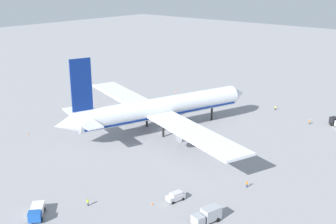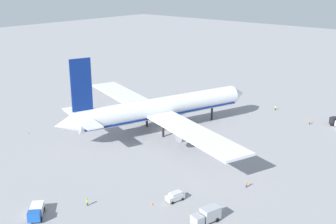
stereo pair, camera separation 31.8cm
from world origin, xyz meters
name	(u,v)px [view 2 (the right image)]	position (x,y,z in m)	size (l,w,h in m)	color
ground_plane	(162,130)	(0.00, 0.00, 0.00)	(600.00, 600.00, 0.00)	gray
airliner	(159,109)	(-1.28, 0.30, 7.42)	(66.07, 80.64, 25.68)	silver
service_truck_1	(207,215)	(-33.46, -41.69, 1.59)	(6.58, 3.84, 2.98)	#999EA5
service_truck_2	(36,211)	(-54.76, -14.21, 1.27)	(5.91, 6.22, 2.40)	#194CA5
service_van	(175,196)	(-31.12, -31.46, 1.03)	(4.48, 2.79, 1.97)	silver
ground_worker_0	(246,184)	(-15.68, -40.16, 0.85)	(0.48, 0.48, 1.68)	navy
ground_worker_1	(310,122)	(35.79, -33.33, 0.90)	(0.54, 0.54, 1.77)	#3F3F47
ground_worker_2	(275,108)	(42.76, -17.41, 0.83)	(0.53, 0.53, 1.64)	black
ground_worker_3	(87,202)	(-45.14, -18.64, 0.85)	(0.56, 0.56, 1.68)	#3F3F47
traffic_cone_0	(28,133)	(-30.01, 29.26, 0.28)	(0.36, 0.36, 0.55)	orange
traffic_cone_1	(152,204)	(-35.82, -28.85, 0.28)	(0.36, 0.36, 0.55)	orange
traffic_cone_2	(177,90)	(40.04, 27.10, 0.28)	(0.36, 0.36, 0.55)	orange
traffic_cone_3	(176,92)	(37.59, 25.80, 0.28)	(0.36, 0.36, 0.55)	orange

